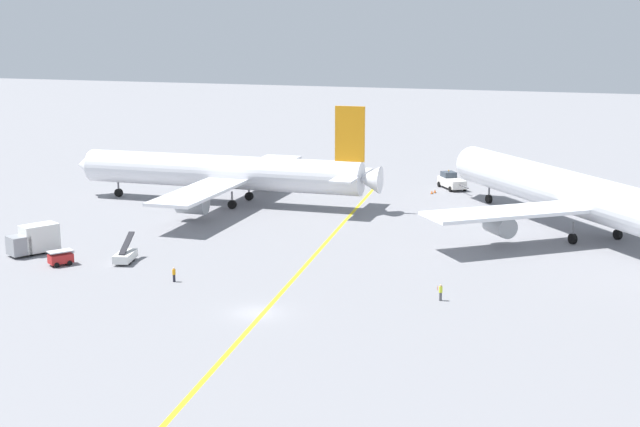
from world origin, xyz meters
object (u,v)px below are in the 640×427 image
object	(u,v)px
airliner_at_gate_left	(224,173)
traffic_cone_nose_right	(435,191)
pushback_tug	(451,181)
traffic_cone_wingtip_starboard	(432,192)
gse_catering_truck_tall	(34,240)
gse_baggage_cart_near_cluster	(61,258)
airliner_being_pushed	(582,196)
ground_crew_ramp_agent_by_cones	(174,274)
gse_belt_loader_portside	(125,256)
ground_crew_marshaller_foreground	(441,292)

from	to	relation	value
airliner_at_gate_left	traffic_cone_nose_right	xyz separation A→B (m)	(28.31, 19.70, -4.50)
airliner_at_gate_left	pushback_tug	distance (m)	38.76
traffic_cone_wingtip_starboard	traffic_cone_nose_right	world-z (taller)	same
airliner_at_gate_left	gse_catering_truck_tall	xyz separation A→B (m)	(-7.72, -35.32, -3.02)
gse_catering_truck_tall	gse_baggage_cart_near_cluster	bearing A→B (deg)	-27.70
airliner_at_gate_left	gse_baggage_cart_near_cluster	distance (m)	38.72
airliner_being_pushed	airliner_at_gate_left	bearing A→B (deg)	176.48
gse_catering_truck_tall	ground_crew_ramp_agent_by_cones	world-z (taller)	gse_catering_truck_tall
traffic_cone_nose_right	traffic_cone_wingtip_starboard	bearing A→B (deg)	-103.81
pushback_tug	traffic_cone_nose_right	distance (m)	4.98
gse_belt_loader_portside	ground_crew_marshaller_foreground	size ratio (longest dim) A/B	3.03
airliner_at_gate_left	gse_catering_truck_tall	world-z (taller)	airliner_at_gate_left
traffic_cone_wingtip_starboard	gse_catering_truck_tall	bearing A→B (deg)	-123.54
airliner_at_gate_left	ground_crew_marshaller_foreground	world-z (taller)	airliner_at_gate_left
airliner_at_gate_left	pushback_tug	world-z (taller)	airliner_at_gate_left
gse_catering_truck_tall	ground_crew_marshaller_foreground	xyz separation A→B (m)	(49.50, -1.21, -0.88)
gse_baggage_cart_near_cluster	traffic_cone_wingtip_starboard	world-z (taller)	gse_baggage_cart_near_cluster
gse_baggage_cart_near_cluster	ground_crew_ramp_agent_by_cones	world-z (taller)	gse_baggage_cart_near_cluster
gse_catering_truck_tall	pushback_tug	bearing A→B (deg)	57.65
ground_crew_ramp_agent_by_cones	traffic_cone_wingtip_starboard	size ratio (longest dim) A/B	2.63
airliner_at_gate_left	pushback_tug	bearing A→B (deg)	38.95
airliner_being_pushed	gse_catering_truck_tall	xyz separation A→B (m)	(-60.37, -32.07, -3.48)
gse_baggage_cart_near_cluster	pushback_tug	bearing A→B (deg)	63.19
airliner_being_pushed	gse_baggage_cart_near_cluster	world-z (taller)	airliner_being_pushed
airliner_being_pushed	gse_baggage_cart_near_cluster	xyz separation A→B (m)	(-54.33, -35.24, -4.37)
airliner_at_gate_left	gse_catering_truck_tall	distance (m)	36.28
airliner_at_gate_left	ground_crew_ramp_agent_by_cones	bearing A→B (deg)	-71.02
traffic_cone_nose_right	gse_catering_truck_tall	bearing A→B (deg)	-123.22
pushback_tug	traffic_cone_nose_right	xyz separation A→B (m)	(-1.72, -4.57, -0.99)
airliner_being_pushed	gse_catering_truck_tall	bearing A→B (deg)	-152.02
airliner_being_pushed	traffic_cone_wingtip_starboard	bearing A→B (deg)	138.35
gse_catering_truck_tall	traffic_cone_wingtip_starboard	distance (m)	64.75
ground_crew_ramp_agent_by_cones	traffic_cone_nose_right	world-z (taller)	ground_crew_ramp_agent_by_cones
pushback_tug	gse_belt_loader_portside	distance (m)	64.45
ground_crew_ramp_agent_by_cones	gse_baggage_cart_near_cluster	bearing A→B (deg)	174.84
pushback_tug	gse_belt_loader_portside	bearing A→B (deg)	-113.26
airliner_being_pushed	ground_crew_ramp_agent_by_cones	distance (m)	53.64
gse_baggage_cart_near_cluster	airliner_being_pushed	bearing A→B (deg)	32.97
gse_baggage_cart_near_cluster	traffic_cone_nose_right	xyz separation A→B (m)	(29.99, 58.19, -0.58)
airliner_being_pushed	gse_catering_truck_tall	size ratio (longest dim) A/B	8.05
gse_catering_truck_tall	ground_crew_marshaller_foreground	bearing A→B (deg)	-1.40
airliner_being_pushed	traffic_cone_nose_right	xyz separation A→B (m)	(-24.34, 22.94, -4.96)
traffic_cone_wingtip_starboard	traffic_cone_nose_right	distance (m)	1.09
traffic_cone_wingtip_starboard	traffic_cone_nose_right	xyz separation A→B (m)	(0.26, 1.06, 0.00)
airliner_at_gate_left	gse_catering_truck_tall	bearing A→B (deg)	-102.33
pushback_tug	ground_crew_ramp_agent_by_cones	world-z (taller)	pushback_tug
traffic_cone_wingtip_starboard	airliner_being_pushed	bearing A→B (deg)	-41.65
pushback_tug	traffic_cone_wingtip_starboard	distance (m)	6.04
gse_baggage_cart_near_cluster	gse_belt_loader_portside	distance (m)	7.19
airliner_at_gate_left	gse_belt_loader_portside	size ratio (longest dim) A/B	9.84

